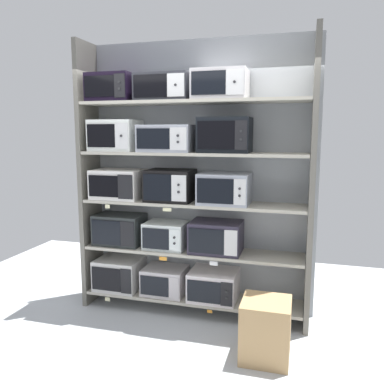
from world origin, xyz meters
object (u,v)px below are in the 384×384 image
microwave_0 (120,273)px  microwave_3 (120,229)px  microwave_6 (119,184)px  microwave_12 (114,88)px  microwave_2 (214,285)px  microwave_14 (220,85)px  microwave_4 (166,235)px  shipping_carton (266,330)px  microwave_1 (165,280)px  microwave_13 (164,87)px  microwave_10 (168,138)px  microwave_7 (170,185)px  microwave_9 (116,136)px  microwave_5 (216,237)px  microwave_8 (225,188)px  microwave_11 (225,135)px

microwave_0 → microwave_3: bearing=-0.7°
microwave_6 → microwave_12: 0.99m
microwave_2 → microwave_3: bearing=-180.0°
microwave_2 → microwave_12: size_ratio=1.04×
microwave_2 → microwave_14: microwave_14 is taller
microwave_4 → microwave_14: microwave_14 is taller
microwave_0 → microwave_3: microwave_3 is taller
microwave_4 → shipping_carton: size_ratio=0.85×
microwave_1 → microwave_13: (0.01, -0.00, 2.01)m
microwave_10 → microwave_14: bearing=-0.0°
microwave_6 → shipping_carton: (1.64, -0.67, -1.08)m
microwave_12 → microwave_2: bearing=-0.0°
microwave_4 → microwave_13: size_ratio=0.78×
microwave_7 → microwave_10: bearing=179.2°
microwave_4 → microwave_9: size_ratio=0.89×
microwave_4 → microwave_12: (-0.56, 0.00, 1.51)m
microwave_5 → microwave_8: size_ratio=1.03×
microwave_6 → microwave_9: microwave_9 is taller
microwave_1 → microwave_10: 1.51m
microwave_6 → shipping_carton: 2.08m
microwave_7 → microwave_10: size_ratio=0.87×
microwave_13 → shipping_carton: (1.12, -0.67, -2.07)m
microwave_8 → microwave_9: 1.28m
microwave_0 → microwave_7: 1.17m
microwave_0 → microwave_7: (0.60, -0.00, 1.00)m
microwave_1 → microwave_4: size_ratio=1.03×
microwave_10 → microwave_9: bearing=180.0°
microwave_1 → microwave_3: bearing=-180.0°
microwave_9 → microwave_11: (1.16, -0.00, 0.01)m
microwave_10 → microwave_1: bearing=179.9°
microwave_7 → microwave_11: (0.56, 0.00, 0.51)m
microwave_6 → microwave_4: bearing=-0.0°
microwave_0 → microwave_11: (1.16, -0.00, 1.51)m
microwave_10 → microwave_13: 0.50m
microwave_4 → microwave_11: bearing=0.0°
microwave_13 → shipping_carton: bearing=-30.9°
microwave_5 → microwave_9: size_ratio=1.07×
microwave_5 → microwave_7: size_ratio=1.09×
microwave_2 → microwave_5: 0.51m
shipping_carton → microwave_13: bearing=149.1°
microwave_11 → microwave_1: bearing=180.0°
microwave_7 → microwave_11: microwave_11 is taller
microwave_7 → shipping_carton: 1.66m
microwave_0 → microwave_6: bearing=0.5°
microwave_0 → microwave_8: bearing=-0.0°
microwave_2 → microwave_12: 2.27m
microwave_5 → microwave_13: (-0.55, -0.00, 1.49)m
microwave_5 → microwave_11: bearing=-0.0°
microwave_3 → shipping_carton: (1.64, -0.67, -0.59)m
microwave_6 → microwave_11: 1.26m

